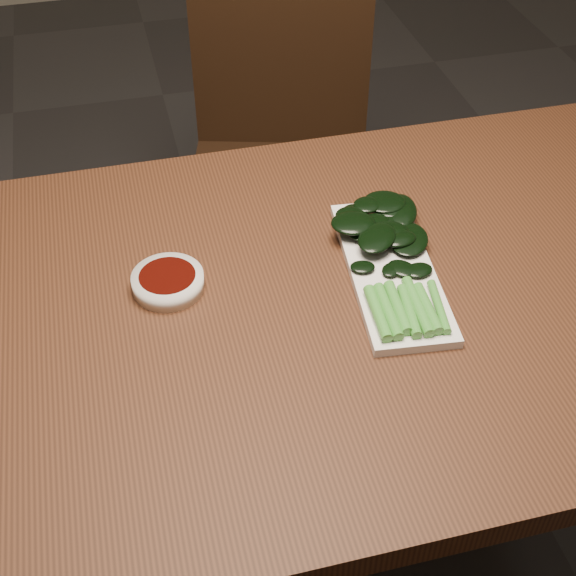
% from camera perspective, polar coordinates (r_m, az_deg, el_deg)
% --- Properties ---
extents(ground, '(6.00, 6.00, 0.00)m').
position_cam_1_polar(ground, '(1.73, 0.20, -19.22)').
color(ground, '#2E2C2C').
rests_on(ground, ground).
extents(table, '(1.40, 0.80, 0.75)m').
position_cam_1_polar(table, '(1.18, 0.27, -3.37)').
color(table, '#422213').
rests_on(table, ground).
extents(chair_far, '(0.51, 0.51, 0.89)m').
position_cam_1_polar(chair_far, '(1.91, -0.58, 9.66)').
color(chair_far, black).
rests_on(chair_far, ground).
extents(sauce_bowl, '(0.10, 0.10, 0.03)m').
position_cam_1_polar(sauce_bowl, '(1.15, -8.54, 0.46)').
color(sauce_bowl, white).
rests_on(sauce_bowl, table).
extents(serving_plate, '(0.15, 0.33, 0.01)m').
position_cam_1_polar(serving_plate, '(1.17, 7.33, 1.24)').
color(serving_plate, white).
rests_on(serving_plate, table).
extents(gai_lan, '(0.16, 0.32, 0.03)m').
position_cam_1_polar(gai_lan, '(1.19, 7.11, 3.22)').
color(gai_lan, green).
rests_on(gai_lan, serving_plate).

